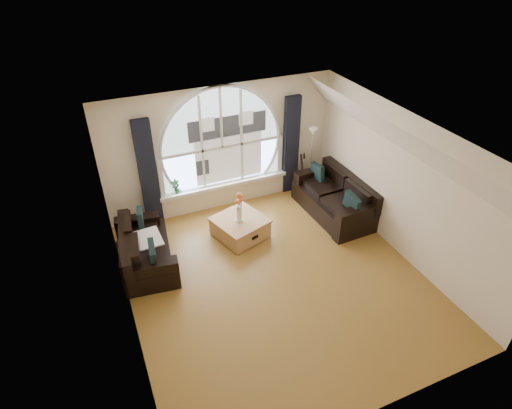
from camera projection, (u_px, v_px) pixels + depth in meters
The scene contains 21 objects.
ground at pixel (276, 279), 7.67m from camera, with size 5.00×5.50×0.01m, color brown.
ceiling at pixel (281, 141), 6.16m from camera, with size 5.00×5.50×0.01m, color silver.
wall_back at pixel (221, 148), 9.01m from camera, with size 5.00×0.01×2.70m, color beige.
wall_front at pixel (384, 347), 4.82m from camera, with size 5.00×0.01×2.70m, color beige.
wall_left at pixel (120, 258), 6.09m from camera, with size 0.01×5.50×2.70m, color beige.
wall_right at pixel (402, 186), 7.74m from camera, with size 0.01×5.50×2.70m, color beige.
attic_slope at pixel (399, 138), 7.08m from camera, with size 0.92×5.50×0.72m, color silver.
arched_window at pixel (221, 137), 8.84m from camera, with size 2.60×0.06×2.15m, color silver.
window_sill at pixel (225, 184), 9.40m from camera, with size 2.90×0.22×0.08m, color white.
window_frame at pixel (222, 137), 8.81m from camera, with size 2.76×0.08×2.15m, color white.
neighbor_house at pixel (229, 141), 8.94m from camera, with size 1.70×0.02×1.50m, color silver.
curtain_left at pixel (148, 174), 8.51m from camera, with size 0.35×0.12×2.30m, color black.
curtain_right at pixel (291, 146), 9.56m from camera, with size 0.35×0.12×2.30m, color black.
sofa_left at pixel (145, 246), 7.80m from camera, with size 0.85×1.70×0.75m, color black.
sofa_right at pixel (334, 198), 9.14m from camera, with size 0.97×1.95×0.86m, color black.
coffee_chest at pixel (240, 227), 8.58m from camera, with size 0.93×0.93×0.45m, color #B27B48.
throw_blanket at pixel (146, 241), 7.78m from camera, with size 0.55×0.55×0.10m, color silver.
vase_flowers at pixel (239, 204), 8.21m from camera, with size 0.24×0.24×0.70m, color white.
floor_lamp at pixel (311, 161), 9.70m from camera, with size 0.24×0.24×1.60m, color #B2B2B2.
guitar at pixel (300, 172), 9.81m from camera, with size 0.36×0.24×1.06m, color brown.
potted_plant at pixel (176, 186), 8.94m from camera, with size 0.17×0.12×0.33m, color #1E6023.
Camera 1 is at (-2.56, -5.03, 5.37)m, focal length 29.98 mm.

